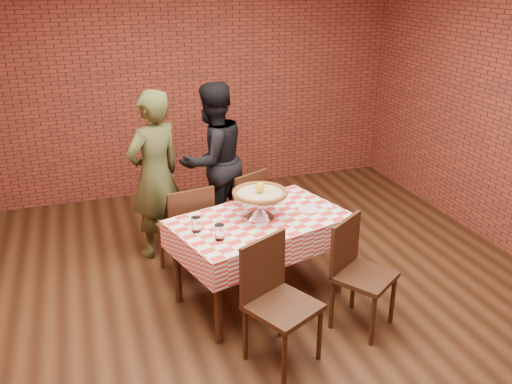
% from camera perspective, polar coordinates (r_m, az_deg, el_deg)
% --- Properties ---
extents(ground, '(6.00, 6.00, 0.00)m').
position_cam_1_polar(ground, '(4.54, 0.34, -13.25)').
color(ground, black).
rests_on(ground, ground).
extents(back_wall, '(5.50, 0.00, 5.50)m').
position_cam_1_polar(back_wall, '(6.71, -8.16, 11.88)').
color(back_wall, brown).
rests_on(back_wall, ground).
extents(table, '(1.56, 1.18, 0.75)m').
position_cam_1_polar(table, '(4.61, 0.39, -7.11)').
color(table, '#3D2011').
rests_on(table, ground).
extents(tablecloth, '(1.61, 1.23, 0.24)m').
position_cam_1_polar(tablecloth, '(4.49, 0.39, -4.18)').
color(tablecloth, red).
rests_on(tablecloth, table).
extents(pizza_stand, '(0.62, 0.62, 0.20)m').
position_cam_1_polar(pizza_stand, '(4.43, 0.41, -1.43)').
color(pizza_stand, silver).
rests_on(pizza_stand, tablecloth).
extents(pizza, '(0.62, 0.62, 0.03)m').
position_cam_1_polar(pizza, '(4.39, 0.42, -0.15)').
color(pizza, beige).
rests_on(pizza, pizza_stand).
extents(lemon, '(0.10, 0.10, 0.09)m').
position_cam_1_polar(lemon, '(4.37, 0.42, 0.48)').
color(lemon, yellow).
rests_on(lemon, pizza).
extents(water_glass_left, '(0.09, 0.09, 0.12)m').
position_cam_1_polar(water_glass_left, '(4.08, -3.89, -4.27)').
color(water_glass_left, white).
rests_on(water_glass_left, tablecloth).
extents(water_glass_right, '(0.09, 0.09, 0.12)m').
position_cam_1_polar(water_glass_right, '(4.22, -6.37, -3.43)').
color(water_glass_right, white).
rests_on(water_glass_right, tablecloth).
extents(side_plate, '(0.21, 0.21, 0.01)m').
position_cam_1_polar(side_plate, '(4.60, 5.60, -1.88)').
color(side_plate, white).
rests_on(side_plate, tablecloth).
extents(sweetener_packet_a, '(0.06, 0.05, 0.00)m').
position_cam_1_polar(sweetener_packet_a, '(4.66, 7.37, -1.66)').
color(sweetener_packet_a, white).
rests_on(sweetener_packet_a, tablecloth).
extents(sweetener_packet_b, '(0.06, 0.05, 0.00)m').
position_cam_1_polar(sweetener_packet_b, '(4.69, 7.93, -1.54)').
color(sweetener_packet_b, white).
rests_on(sweetener_packet_b, tablecloth).
extents(condiment_caddy, '(0.12, 0.10, 0.15)m').
position_cam_1_polar(condiment_caddy, '(4.66, -1.77, -0.54)').
color(condiment_caddy, silver).
rests_on(condiment_caddy, tablecloth).
extents(chair_near_left, '(0.59, 0.59, 0.92)m').
position_cam_1_polar(chair_near_left, '(3.87, 2.89, -11.95)').
color(chair_near_left, '#3D2011').
rests_on(chair_near_left, ground).
extents(chair_near_right, '(0.57, 0.57, 0.89)m').
position_cam_1_polar(chair_near_right, '(4.30, 11.44, -8.84)').
color(chair_near_right, '#3D2011').
rests_on(chair_near_right, ground).
extents(chair_far_left, '(0.49, 0.49, 0.91)m').
position_cam_1_polar(chair_far_left, '(4.98, -7.51, -3.92)').
color(chair_far_left, '#3D2011').
rests_on(chair_far_left, ground).
extents(chair_far_right, '(0.54, 0.54, 0.89)m').
position_cam_1_polar(chair_far_right, '(5.34, -1.80, -1.98)').
color(chair_far_right, '#3D2011').
rests_on(chair_far_right, ground).
extents(diner_olive, '(0.72, 0.64, 1.66)m').
position_cam_1_polar(diner_olive, '(5.25, -10.66, 1.76)').
color(diner_olive, '#434924').
rests_on(diner_olive, ground).
extents(diner_black, '(0.98, 0.90, 1.64)m').
position_cam_1_polar(diner_black, '(5.63, -4.58, 3.37)').
color(diner_black, black).
rests_on(diner_black, ground).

